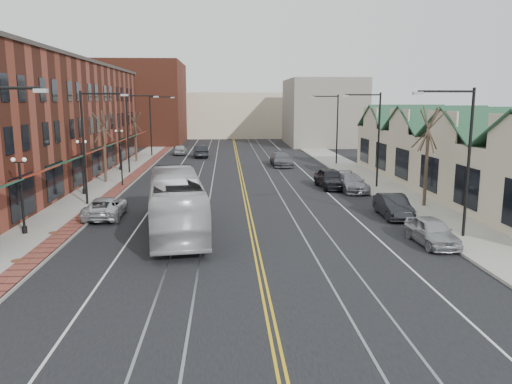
{
  "coord_description": "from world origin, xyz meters",
  "views": [
    {
      "loc": [
        -1.47,
        -19.81,
        7.49
      ],
      "look_at": [
        0.32,
        9.94,
        2.0
      ],
      "focal_mm": 35.0,
      "sensor_mm": 36.0,
      "label": 1
    }
  ],
  "objects": [
    {
      "name": "backdrop_left",
      "position": [
        -16.0,
        70.0,
        7.0
      ],
      "size": [
        14.0,
        18.0,
        14.0
      ],
      "primitive_type": "cube",
      "color": "maroon",
      "rests_on": "ground"
    },
    {
      "name": "distant_car_right",
      "position": [
        4.89,
        37.13,
        0.8
      ],
      "size": [
        2.39,
        5.58,
        1.6
      ],
      "primitive_type": "imported",
      "rotation": [
        0.0,
        0.0,
        0.03
      ],
      "color": "#58575D",
      "rests_on": "ground"
    },
    {
      "name": "lamppost_l_2",
      "position": [
        -12.8,
        20.0,
        2.2
      ],
      "size": [
        0.84,
        0.28,
        4.27
      ],
      "color": "black",
      "rests_on": "sidewalk_left"
    },
    {
      "name": "streetlight_r_0",
      "position": [
        11.05,
        6.0,
        5.03
      ],
      "size": [
        3.33,
        0.25,
        8.0
      ],
      "color": "black",
      "rests_on": "sidewalk_right"
    },
    {
      "name": "tree_left_near",
      "position": [
        -12.5,
        26.0,
        3.51
      ],
      "size": [
        1.78,
        1.37,
        6.48
      ],
      "color": "#382B21",
      "rests_on": "sidewalk_left"
    },
    {
      "name": "distant_car_far",
      "position": [
        -7.86,
        50.26,
        0.72
      ],
      "size": [
        1.76,
        4.24,
        1.44
      ],
      "primitive_type": "imported",
      "rotation": [
        0.0,
        0.0,
        3.16
      ],
      "color": "#A4A7AB",
      "rests_on": "ground"
    },
    {
      "name": "tree_right_mid",
      "position": [
        12.5,
        14.0,
        3.75
      ],
      "size": [
        1.9,
        1.46,
        6.93
      ],
      "color": "#382B21",
      "rests_on": "sidewalk_right"
    },
    {
      "name": "parked_suv",
      "position": [
        -9.3,
        12.18,
        0.69
      ],
      "size": [
        2.45,
        5.01,
        1.37
      ],
      "primitive_type": "imported",
      "rotation": [
        0.0,
        0.0,
        3.18
      ],
      "color": "#B7BBBE",
      "rests_on": "ground"
    },
    {
      "name": "parked_car_c",
      "position": [
        8.87,
        20.68,
        0.73
      ],
      "size": [
        2.5,
        5.22,
        1.47
      ],
      "primitive_type": "imported",
      "rotation": [
        0.0,
        0.0,
        0.09
      ],
      "color": "slate",
      "rests_on": "ground"
    },
    {
      "name": "parked_car_b",
      "position": [
        9.3,
        11.15,
        0.74
      ],
      "size": [
        1.72,
        4.56,
        1.49
      ],
      "primitive_type": "imported",
      "rotation": [
        0.0,
        0.0,
        -0.03
      ],
      "color": "black",
      "rests_on": "ground"
    },
    {
      "name": "sidewalk_right",
      "position": [
        12.0,
        20.0,
        0.07
      ],
      "size": [
        4.0,
        120.0,
        0.15
      ],
      "primitive_type": "cube",
      "color": "gray",
      "rests_on": "ground"
    },
    {
      "name": "streetlight_r_2",
      "position": [
        11.05,
        38.0,
        5.03
      ],
      "size": [
        3.33,
        0.25,
        8.0
      ],
      "color": "black",
      "rests_on": "sidewalk_right"
    },
    {
      "name": "backdrop_right",
      "position": [
        15.0,
        65.0,
        5.5
      ],
      "size": [
        12.0,
        16.0,
        11.0
      ],
      "primitive_type": "cube",
      "color": "slate",
      "rests_on": "ground"
    },
    {
      "name": "manhole_mid",
      "position": [
        -11.2,
        3.0,
        0.16
      ],
      "size": [
        0.6,
        0.6,
        0.02
      ],
      "primitive_type": "cylinder",
      "color": "#592D19",
      "rests_on": "sidewalk_left"
    },
    {
      "name": "sidewalk_left",
      "position": [
        -12.0,
        20.0,
        0.07
      ],
      "size": [
        4.0,
        120.0,
        0.15
      ],
      "primitive_type": "cube",
      "color": "gray",
      "rests_on": "ground"
    },
    {
      "name": "backdrop_mid",
      "position": [
        0.0,
        85.0,
        4.5
      ],
      "size": [
        22.0,
        14.0,
        9.0
      ],
      "primitive_type": "cube",
      "color": "beige",
      "rests_on": "ground"
    },
    {
      "name": "manhole_far",
      "position": [
        -11.2,
        8.0,
        0.16
      ],
      "size": [
        0.6,
        0.6,
        0.02
      ],
      "primitive_type": "cylinder",
      "color": "#592D19",
      "rests_on": "sidewalk_left"
    },
    {
      "name": "ground",
      "position": [
        0.0,
        0.0,
        0.0
      ],
      "size": [
        160.0,
        160.0,
        0.0
      ],
      "primitive_type": "plane",
      "color": "black",
      "rests_on": "ground"
    },
    {
      "name": "distant_car_left",
      "position": [
        -4.87,
        46.86,
        0.81
      ],
      "size": [
        2.29,
        5.08,
        1.62
      ],
      "primitive_type": "imported",
      "rotation": [
        0.0,
        0.0,
        3.26
      ],
      "color": "black",
      "rests_on": "ground"
    },
    {
      "name": "parked_car_a",
      "position": [
        9.27,
        4.93,
        0.72
      ],
      "size": [
        1.84,
        4.28,
        1.44
      ],
      "primitive_type": "imported",
      "rotation": [
        0.0,
        0.0,
        0.03
      ],
      "color": "#999BA0",
      "rests_on": "ground"
    },
    {
      "name": "lamppost_l_1",
      "position": [
        -12.8,
        8.0,
        2.2
      ],
      "size": [
        0.84,
        0.28,
        4.27
      ],
      "color": "black",
      "rests_on": "sidewalk_left"
    },
    {
      "name": "streetlight_l_1",
      "position": [
        -11.05,
        16.0,
        5.03
      ],
      "size": [
        3.33,
        0.25,
        8.0
      ],
      "color": "black",
      "rests_on": "sidewalk_left"
    },
    {
      "name": "streetlight_l_2",
      "position": [
        -11.05,
        32.0,
        5.03
      ],
      "size": [
        3.33,
        0.25,
        8.0
      ],
      "color": "black",
      "rests_on": "sidewalk_left"
    },
    {
      "name": "lamppost_l_3",
      "position": [
        -12.8,
        34.0,
        2.2
      ],
      "size": [
        0.84,
        0.28,
        4.27
      ],
      "color": "black",
      "rests_on": "sidewalk_left"
    },
    {
      "name": "traffic_signal",
      "position": [
        -10.6,
        24.0,
        2.35
      ],
      "size": [
        0.18,
        0.15,
        3.8
      ],
      "color": "black",
      "rests_on": "sidewalk_left"
    },
    {
      "name": "streetlight_l_3",
      "position": [
        -11.05,
        48.0,
        5.03
      ],
      "size": [
        3.33,
        0.25,
        8.0
      ],
      "color": "black",
      "rests_on": "sidewalk_left"
    },
    {
      "name": "tree_left_far",
      "position": [
        -12.5,
        42.0,
        3.28
      ],
      "size": [
        1.66,
        1.28,
        6.02
      ],
      "color": "#382B21",
      "rests_on": "sidewalk_left"
    },
    {
      "name": "building_right",
      "position": [
        18.0,
        20.0,
        2.3
      ],
      "size": [
        8.0,
        36.0,
        4.6
      ],
      "primitive_type": "cube",
      "color": "beige",
      "rests_on": "ground"
    },
    {
      "name": "transit_bus",
      "position": [
        -4.38,
        8.45,
        1.69
      ],
      "size": [
        4.39,
        12.38,
        3.37
      ],
      "primitive_type": "imported",
      "rotation": [
        0.0,
        0.0,
        3.27
      ],
      "color": "#BABBBD",
      "rests_on": "ground"
    },
    {
      "name": "streetlight_r_1",
      "position": [
        11.05,
        22.0,
        5.03
      ],
      "size": [
        3.33,
        0.25,
        8.0
      ],
      "color": "black",
      "rests_on": "sidewalk_right"
    },
    {
      "name": "building_left",
      "position": [
        -19.0,
        27.0,
        5.5
      ],
      "size": [
        10.0,
        50.0,
        11.0
      ],
      "primitive_type": "cube",
      "color": "maroon",
      "rests_on": "ground"
    },
    {
      "name": "parked_car_d",
      "position": [
        7.5,
        22.2,
        0.86
      ],
      "size": [
        2.4,
        5.19,
        1.72
      ],
      "primitive_type": "imported",
      "rotation": [
        0.0,
        0.0,
        0.07
      ],
      "color": "black",
      "rests_on": "ground"
    }
  ]
}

